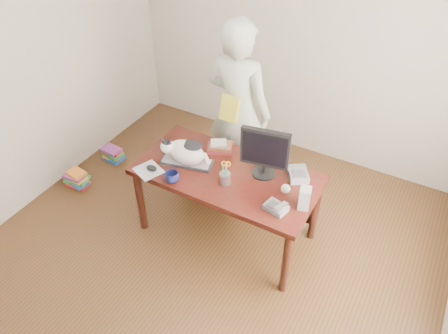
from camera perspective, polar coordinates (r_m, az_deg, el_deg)
room at (r=3.02m, az=-5.12°, el=1.57°), size 4.50×4.50×4.50m
desk at (r=3.94m, az=0.92°, el=-1.75°), size 1.60×0.80×0.75m
keyboard at (r=3.90m, az=-4.88°, el=0.68°), size 0.49×0.28×0.03m
cat at (r=3.83m, az=-5.19°, el=2.07°), size 0.44×0.30×0.26m
monitor at (r=3.62m, az=5.36°, el=2.11°), size 0.41×0.24×0.47m
pen_cup at (r=3.65m, az=0.11°, el=-1.32°), size 0.12×0.12×0.24m
mousepad at (r=3.87m, az=-9.82°, el=-0.43°), size 0.29×0.27×0.01m
mouse at (r=3.86m, az=-9.44°, el=-0.12°), size 0.12×0.10×0.04m
coffee_mug at (r=3.70m, az=-6.82°, el=-1.32°), size 0.17×0.17×0.10m
phone at (r=3.46m, az=6.86°, el=-5.26°), size 0.20×0.16×0.08m
speaker at (r=3.47m, az=10.49°, el=-4.03°), size 0.11×0.11×0.19m
baseball at (r=3.61m, az=8.06°, el=-2.82°), size 0.08×0.08×0.08m
book_stack at (r=4.03m, az=-0.52°, el=2.68°), size 0.28×0.25×0.09m
calculator at (r=3.78m, az=9.65°, el=-0.94°), size 0.25×0.27×0.07m
person at (r=4.26m, az=1.84°, el=7.33°), size 0.69×0.46×1.87m
held_book at (r=4.08m, az=0.74°, el=7.62°), size 0.18×0.11×0.25m
book_pile_a at (r=5.00m, az=-18.65°, el=-1.48°), size 0.27×0.22×0.18m
book_pile_b at (r=5.28m, az=-14.32°, el=1.67°), size 0.26×0.20×0.15m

